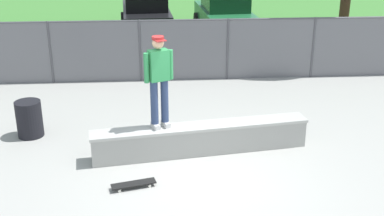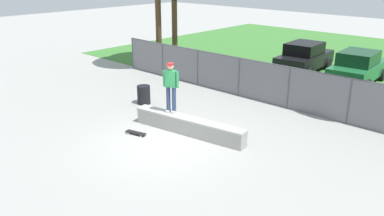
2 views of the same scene
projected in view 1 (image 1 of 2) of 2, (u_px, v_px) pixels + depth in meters
The scene contains 9 objects.
ground_plane at pixel (202, 181), 9.10m from camera, with size 80.00×80.00×0.00m, color #9E9E99.
grass_strip at pixel (172, 13), 24.15m from camera, with size 29.68×20.00×0.02m, color #3D7A33.
concrete_ledge at pixel (201, 139), 10.08m from camera, with size 4.46×1.12×0.61m.
skateboarder at pixel (159, 78), 9.50m from camera, with size 0.56×0.39×1.84m.
skateboard at pixel (134, 184), 8.86m from camera, with size 0.82×0.39×0.09m.
chainlink_fence at pixel (184, 47), 14.24m from camera, with size 17.75×0.07×1.79m.
car_black at pixel (146, 13), 19.83m from camera, with size 2.23×4.31×1.66m.
car_green at pixel (224, 13), 19.72m from camera, with size 2.23×4.31×1.66m.
trash_bin at pixel (29, 119), 10.80m from camera, with size 0.56×0.56×0.80m, color black.
Camera 1 is at (-0.76, -7.93, 4.60)m, focal length 46.37 mm.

